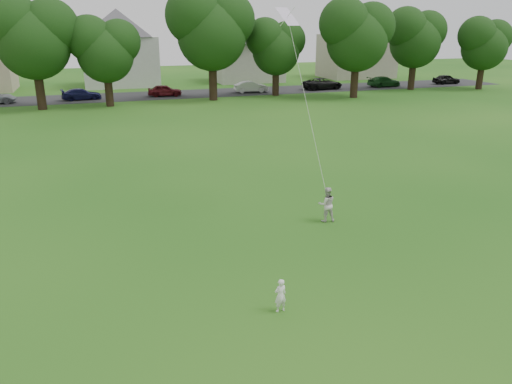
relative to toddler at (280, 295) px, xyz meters
name	(u,v)px	position (x,y,z in m)	size (l,w,h in m)	color
ground	(252,292)	(-0.41, 1.17, -0.48)	(160.00, 160.00, 0.00)	#174F12
street	(129,96)	(-0.41, 43.17, -0.47)	(90.00, 7.00, 0.01)	#2D2D30
toddler	(280,295)	(0.00, 0.00, 0.00)	(0.35, 0.23, 0.95)	white
older_boy	(327,204)	(3.97, 5.42, 0.21)	(0.67, 0.52, 1.38)	silver
kite	(307,107)	(3.53, 6.53, 3.78)	(1.11, 1.62, 7.07)	white
tree_row	(167,35)	(3.08, 37.57, 5.70)	(82.49, 9.56, 10.92)	black
parked_cars	(191,89)	(6.02, 42.17, 0.13)	(73.20, 2.66, 1.29)	black
house_row	(132,43)	(1.16, 53.17, 4.50)	(76.52, 13.24, 10.54)	silver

